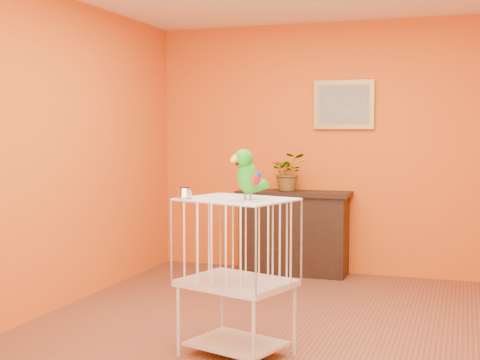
% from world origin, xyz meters
% --- Properties ---
extents(ground, '(4.50, 4.50, 0.00)m').
position_xyz_m(ground, '(0.00, 0.00, 0.00)').
color(ground, brown).
rests_on(ground, ground).
extents(room_shell, '(4.50, 4.50, 4.50)m').
position_xyz_m(room_shell, '(0.00, 0.00, 1.58)').
color(room_shell, '#DE5914').
rests_on(room_shell, ground).
extents(console_cabinet, '(1.16, 0.42, 0.86)m').
position_xyz_m(console_cabinet, '(-0.48, 2.04, 0.43)').
color(console_cabinet, black).
rests_on(console_cabinet, ground).
extents(potted_plant, '(0.46, 0.49, 0.31)m').
position_xyz_m(potted_plant, '(-0.53, 1.99, 1.01)').
color(potted_plant, '#26722D').
rests_on(potted_plant, console_cabinet).
extents(framed_picture, '(0.62, 0.04, 0.50)m').
position_xyz_m(framed_picture, '(0.00, 2.22, 1.75)').
color(framed_picture, '#A17839').
rests_on(framed_picture, room_shell).
extents(birdcage, '(0.80, 0.70, 1.04)m').
position_xyz_m(birdcage, '(-0.21, -0.56, 0.54)').
color(birdcage, beige).
rests_on(birdcage, ground).
extents(feed_cup, '(0.09, 0.09, 0.06)m').
position_xyz_m(feed_cup, '(-0.54, -0.64, 1.08)').
color(feed_cup, silver).
rests_on(feed_cup, birdcage).
extents(parrot, '(0.21, 0.28, 0.33)m').
position_xyz_m(parrot, '(-0.12, -0.61, 1.20)').
color(parrot, '#59544C').
rests_on(parrot, birdcage).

